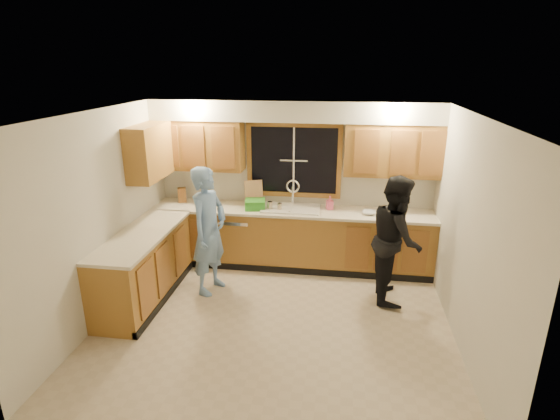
% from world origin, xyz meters
% --- Properties ---
extents(floor, '(4.20, 4.20, 0.00)m').
position_xyz_m(floor, '(0.00, 0.00, 0.00)').
color(floor, '#C5B297').
rests_on(floor, ground).
extents(ceiling, '(4.20, 4.20, 0.00)m').
position_xyz_m(ceiling, '(0.00, 0.00, 2.50)').
color(ceiling, white).
extents(wall_back, '(4.20, 0.00, 4.20)m').
position_xyz_m(wall_back, '(0.00, 1.90, 1.25)').
color(wall_back, silver).
rests_on(wall_back, ground).
extents(wall_left, '(0.00, 3.80, 3.80)m').
position_xyz_m(wall_left, '(-2.10, 0.00, 1.25)').
color(wall_left, silver).
rests_on(wall_left, ground).
extents(wall_right, '(0.00, 3.80, 3.80)m').
position_xyz_m(wall_right, '(2.10, 0.00, 1.25)').
color(wall_right, silver).
rests_on(wall_right, ground).
extents(base_cabinets_back, '(4.20, 0.60, 0.88)m').
position_xyz_m(base_cabinets_back, '(0.00, 1.60, 0.44)').
color(base_cabinets_back, '#A77330').
rests_on(base_cabinets_back, ground).
extents(base_cabinets_left, '(0.60, 1.90, 0.88)m').
position_xyz_m(base_cabinets_left, '(-1.80, 0.35, 0.44)').
color(base_cabinets_left, '#A77330').
rests_on(base_cabinets_left, ground).
extents(countertop_back, '(4.20, 0.63, 0.04)m').
position_xyz_m(countertop_back, '(0.00, 1.58, 0.90)').
color(countertop_back, '#F0E4CA').
rests_on(countertop_back, base_cabinets_back).
extents(countertop_left, '(0.63, 1.90, 0.04)m').
position_xyz_m(countertop_left, '(-1.79, 0.35, 0.90)').
color(countertop_left, '#F0E4CA').
rests_on(countertop_left, base_cabinets_left).
extents(upper_cabinets_left, '(1.35, 0.33, 0.75)m').
position_xyz_m(upper_cabinets_left, '(-1.43, 1.73, 1.83)').
color(upper_cabinets_left, '#A77330').
rests_on(upper_cabinets_left, wall_back).
extents(upper_cabinets_right, '(1.35, 0.33, 0.75)m').
position_xyz_m(upper_cabinets_right, '(1.43, 1.73, 1.83)').
color(upper_cabinets_right, '#A77330').
rests_on(upper_cabinets_right, wall_back).
extents(upper_cabinets_return, '(0.33, 0.90, 0.75)m').
position_xyz_m(upper_cabinets_return, '(-1.94, 1.12, 1.83)').
color(upper_cabinets_return, '#A77330').
rests_on(upper_cabinets_return, wall_left).
extents(soffit, '(4.20, 0.35, 0.30)m').
position_xyz_m(soffit, '(0.00, 1.72, 2.35)').
color(soffit, silver).
rests_on(soffit, wall_back).
extents(window_frame, '(1.44, 0.03, 1.14)m').
position_xyz_m(window_frame, '(0.00, 1.89, 1.60)').
color(window_frame, black).
rests_on(window_frame, wall_back).
extents(sink, '(0.86, 0.52, 0.57)m').
position_xyz_m(sink, '(0.00, 1.60, 0.86)').
color(sink, silver).
rests_on(sink, countertop_back).
extents(dishwasher, '(0.60, 0.56, 0.82)m').
position_xyz_m(dishwasher, '(-0.85, 1.59, 0.41)').
color(dishwasher, white).
rests_on(dishwasher, floor).
extents(stove, '(0.58, 0.75, 0.90)m').
position_xyz_m(stove, '(-1.80, -0.22, 0.45)').
color(stove, white).
rests_on(stove, floor).
extents(man, '(0.59, 0.73, 1.75)m').
position_xyz_m(man, '(-0.99, 0.67, 0.87)').
color(man, '#6E97CF').
rests_on(man, floor).
extents(woman, '(0.64, 0.82, 1.68)m').
position_xyz_m(woman, '(1.46, 0.84, 0.84)').
color(woman, black).
rests_on(woman, floor).
extents(knife_block, '(0.15, 0.14, 0.23)m').
position_xyz_m(knife_block, '(-1.74, 1.71, 1.03)').
color(knife_block, '#9D622B').
rests_on(knife_block, countertop_back).
extents(cutting_board, '(0.30, 0.20, 0.37)m').
position_xyz_m(cutting_board, '(-0.60, 1.76, 1.11)').
color(cutting_board, tan).
rests_on(cutting_board, countertop_back).
extents(dish_crate, '(0.34, 0.32, 0.14)m').
position_xyz_m(dish_crate, '(-0.54, 1.54, 0.99)').
color(dish_crate, '#308F25').
rests_on(dish_crate, countertop_back).
extents(soap_bottle, '(0.12, 0.12, 0.20)m').
position_xyz_m(soap_bottle, '(0.57, 1.68, 1.02)').
color(soap_bottle, '#F05B83').
rests_on(soap_bottle, countertop_back).
extents(bowl, '(0.22, 0.22, 0.05)m').
position_xyz_m(bowl, '(1.14, 1.53, 0.94)').
color(bowl, silver).
rests_on(bowl, countertop_back).
extents(can_left, '(0.08, 0.08, 0.13)m').
position_xyz_m(can_left, '(-0.31, 1.51, 0.99)').
color(can_left, '#BCAB91').
rests_on(can_left, countertop_back).
extents(can_right, '(0.07, 0.07, 0.12)m').
position_xyz_m(can_right, '(-0.16, 1.50, 0.98)').
color(can_right, '#BCAB91').
rests_on(can_right, countertop_back).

